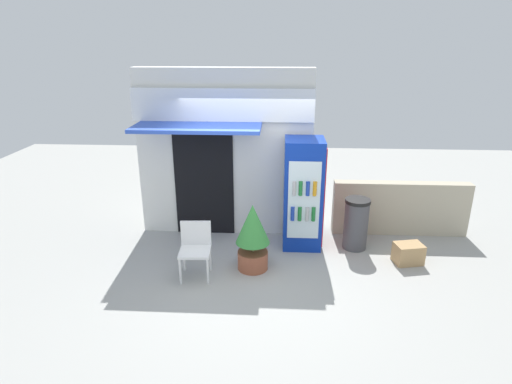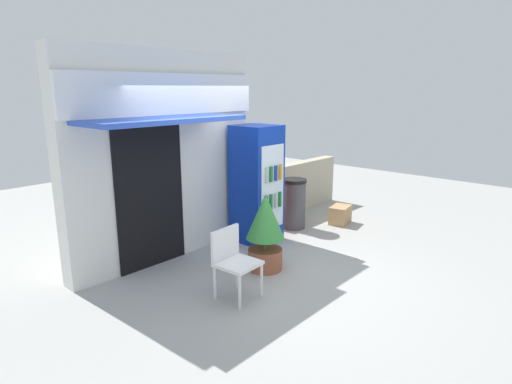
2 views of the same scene
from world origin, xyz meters
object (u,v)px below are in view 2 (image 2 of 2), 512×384
Objects in this scene: drink_cooler at (257,184)px; plastic_chair at (233,257)px; potted_plant_near_shop at (265,228)px; trash_bin at (294,203)px; cardboard_box at (340,215)px.

drink_cooler is 2.26× the size of plastic_chair.
drink_cooler is 1.25m from potted_plant_near_shop.
potted_plant_near_shop is (0.85, 0.23, 0.10)m from plastic_chair.
plastic_chair is at bearing -165.16° from potted_plant_near_shop.
drink_cooler is 2.05m from plastic_chair.
trash_bin is 2.06× the size of cardboard_box.
drink_cooler is at bearing 161.57° from cardboard_box.
potted_plant_near_shop reaches higher than cardboard_box.
trash_bin reaches higher than cardboard_box.
drink_cooler is 1.95m from cardboard_box.
potted_plant_near_shop is at bearing -172.88° from cardboard_box.
cardboard_box is at bearing -18.43° from drink_cooler.
potted_plant_near_shop is at bearing -154.95° from trash_bin.
drink_cooler is 1.76× the size of potted_plant_near_shop.
plastic_chair is (-1.66, -1.10, -0.46)m from drink_cooler.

